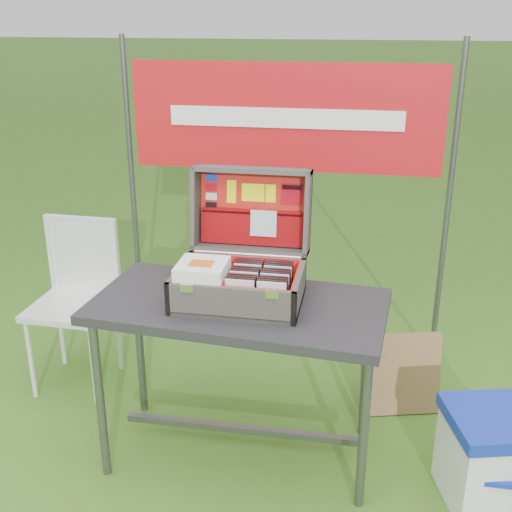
% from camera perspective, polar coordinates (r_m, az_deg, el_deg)
% --- Properties ---
extents(ground, '(80.00, 80.00, 0.00)m').
position_cam_1_polar(ground, '(2.88, -0.93, -18.12)').
color(ground, '#436A1F').
rests_on(ground, ground).
extents(table, '(1.21, 0.68, 0.73)m').
position_cam_1_polar(table, '(2.74, -1.48, -10.99)').
color(table, '#262628').
rests_on(table, ground).
extents(table_top, '(1.21, 0.68, 0.04)m').
position_cam_1_polar(table_top, '(2.57, -1.56, -4.49)').
color(table_top, '#262628').
rests_on(table_top, ground).
extents(table_leg_fl, '(0.04, 0.04, 0.69)m').
position_cam_1_polar(table_leg_fl, '(2.71, -13.67, -12.58)').
color(table_leg_fl, '#59595B').
rests_on(table_leg_fl, ground).
extents(table_leg_fr, '(0.04, 0.04, 0.69)m').
position_cam_1_polar(table_leg_fr, '(2.52, 9.56, -15.11)').
color(table_leg_fr, '#59595B').
rests_on(table_leg_fr, ground).
extents(table_leg_bl, '(0.04, 0.04, 0.69)m').
position_cam_1_polar(table_leg_bl, '(3.07, -10.28, -7.96)').
color(table_leg_bl, '#59595B').
rests_on(table_leg_bl, ground).
extents(table_leg_br, '(0.04, 0.04, 0.69)m').
position_cam_1_polar(table_leg_br, '(2.90, 9.76, -9.75)').
color(table_leg_br, '#59595B').
rests_on(table_leg_br, ground).
extents(table_brace, '(1.01, 0.03, 0.03)m').
position_cam_1_polar(table_brace, '(2.88, -1.44, -15.11)').
color(table_brace, '#59595B').
rests_on(table_brace, ground).
extents(suitcase, '(0.50, 0.52, 0.48)m').
position_cam_1_polar(suitcase, '(2.53, -1.30, 1.41)').
color(suitcase, '#5B544C').
rests_on(suitcase, table).
extents(suitcase_base_bottom, '(0.50, 0.36, 0.02)m').
position_cam_1_polar(suitcase_base_bottom, '(2.56, -1.53, -3.86)').
color(suitcase_base_bottom, '#5B544C').
rests_on(suitcase_base_bottom, table_top).
extents(suitcase_base_wall_front, '(0.50, 0.02, 0.13)m').
position_cam_1_polar(suitcase_base_wall_front, '(2.39, -2.35, -4.30)').
color(suitcase_base_wall_front, '#5B544C').
rests_on(suitcase_base_wall_front, table_top).
extents(suitcase_base_wall_back, '(0.50, 0.02, 0.13)m').
position_cam_1_polar(suitcase_base_wall_back, '(2.69, -0.82, -1.27)').
color(suitcase_base_wall_back, '#5B544C').
rests_on(suitcase_base_wall_back, table_top).
extents(suitcase_base_wall_left, '(0.02, 0.36, 0.13)m').
position_cam_1_polar(suitcase_base_wall_left, '(2.59, -6.72, -2.30)').
color(suitcase_base_wall_left, '#5B544C').
rests_on(suitcase_base_wall_left, table_top).
extents(suitcase_base_wall_right, '(0.02, 0.36, 0.13)m').
position_cam_1_polar(suitcase_base_wall_right, '(2.51, 3.84, -3.08)').
color(suitcase_base_wall_right, '#5B544C').
rests_on(suitcase_base_wall_right, table_top).
extents(suitcase_liner_floor, '(0.46, 0.32, 0.01)m').
position_cam_1_polar(suitcase_liner_floor, '(2.56, -1.53, -3.60)').
color(suitcase_liner_floor, red).
rests_on(suitcase_liner_floor, suitcase_base_bottom).
extents(suitcase_latch_left, '(0.05, 0.01, 0.03)m').
position_cam_1_polar(suitcase_latch_left, '(2.40, -6.17, -2.86)').
color(suitcase_latch_left, silver).
rests_on(suitcase_latch_left, suitcase_base_wall_front).
extents(suitcase_latch_right, '(0.05, 0.01, 0.03)m').
position_cam_1_polar(suitcase_latch_right, '(2.33, 1.43, -3.44)').
color(suitcase_latch_right, silver).
rests_on(suitcase_latch_right, suitcase_base_wall_front).
extents(suitcase_hinge, '(0.45, 0.02, 0.02)m').
position_cam_1_polar(suitcase_hinge, '(2.67, -0.79, 0.13)').
color(suitcase_hinge, silver).
rests_on(suitcase_hinge, suitcase_base_wall_back).
extents(suitcase_lid_back, '(0.50, 0.07, 0.36)m').
position_cam_1_polar(suitcase_lid_back, '(2.76, -0.22, 4.30)').
color(suitcase_lid_back, '#5B544C').
rests_on(suitcase_lid_back, suitcase_base_wall_back).
extents(suitcase_lid_rim_far, '(0.50, 0.13, 0.04)m').
position_cam_1_polar(suitcase_lid_rim_far, '(2.68, -0.36, 7.66)').
color(suitcase_lid_rim_far, '#5B544C').
rests_on(suitcase_lid_rim_far, suitcase_lid_back).
extents(suitcase_lid_rim_near, '(0.50, 0.13, 0.04)m').
position_cam_1_polar(suitcase_lid_rim_near, '(2.74, -0.52, 0.64)').
color(suitcase_lid_rim_near, '#5B544C').
rests_on(suitcase_lid_rim_near, suitcase_lid_back).
extents(suitcase_lid_rim_left, '(0.02, 0.18, 0.37)m').
position_cam_1_polar(suitcase_lid_rim_left, '(2.76, -5.35, 4.36)').
color(suitcase_lid_rim_left, '#5B544C').
rests_on(suitcase_lid_rim_left, suitcase_lid_back).
extents(suitcase_lid_rim_right, '(0.02, 0.18, 0.37)m').
position_cam_1_polar(suitcase_lid_rim_right, '(2.67, 4.62, 3.84)').
color(suitcase_lid_rim_right, '#5B544C').
rests_on(suitcase_lid_rim_right, suitcase_lid_back).
extents(suitcase_lid_liner, '(0.45, 0.05, 0.31)m').
position_cam_1_polar(suitcase_lid_liner, '(2.75, -0.27, 4.26)').
color(suitcase_lid_liner, red).
rests_on(suitcase_lid_liner, suitcase_lid_back).
extents(suitcase_liner_wall_front, '(0.46, 0.01, 0.11)m').
position_cam_1_polar(suitcase_liner_wall_front, '(2.40, -2.29, -3.96)').
color(suitcase_liner_wall_front, red).
rests_on(suitcase_liner_wall_front, suitcase_base_bottom).
extents(suitcase_liner_wall_back, '(0.46, 0.01, 0.11)m').
position_cam_1_polar(suitcase_liner_wall_back, '(2.68, -0.87, -1.18)').
color(suitcase_liner_wall_back, red).
rests_on(suitcase_liner_wall_back, suitcase_base_bottom).
extents(suitcase_liner_wall_left, '(0.01, 0.32, 0.11)m').
position_cam_1_polar(suitcase_liner_wall_left, '(2.59, -6.46, -2.12)').
color(suitcase_liner_wall_left, red).
rests_on(suitcase_liner_wall_left, suitcase_base_bottom).
extents(suitcase_liner_wall_right, '(0.01, 0.32, 0.11)m').
position_cam_1_polar(suitcase_liner_wall_right, '(2.50, 3.55, -2.85)').
color(suitcase_liner_wall_right, red).
rests_on(suitcase_liner_wall_right, suitcase_base_bottom).
extents(suitcase_lid_pocket, '(0.44, 0.05, 0.15)m').
position_cam_1_polar(suitcase_lid_pocket, '(2.74, -0.38, 2.50)').
color(suitcase_lid_pocket, maroon).
rests_on(suitcase_lid_pocket, suitcase_lid_liner).
extents(suitcase_pocket_edge, '(0.43, 0.02, 0.02)m').
position_cam_1_polar(suitcase_pocket_edge, '(2.72, -0.37, 3.95)').
color(suitcase_pocket_edge, maroon).
rests_on(suitcase_pocket_edge, suitcase_lid_pocket).
extents(suitcase_pocket_cd, '(0.11, 0.02, 0.11)m').
position_cam_1_polar(suitcase_pocket_cd, '(2.71, 0.67, 2.92)').
color(suitcase_pocket_cd, silver).
rests_on(suitcase_pocket_cd, suitcase_lid_pocket).
extents(lid_sticker_cc_a, '(0.05, 0.01, 0.03)m').
position_cam_1_polar(lid_sticker_cc_a, '(2.76, -3.99, 6.95)').
color(lid_sticker_cc_a, '#1933B2').
rests_on(lid_sticker_cc_a, suitcase_lid_liner).
extents(lid_sticker_cc_b, '(0.05, 0.01, 0.03)m').
position_cam_1_polar(lid_sticker_cc_b, '(2.77, -3.99, 6.13)').
color(lid_sticker_cc_b, '#B10616').
rests_on(lid_sticker_cc_b, suitcase_lid_liner).
extents(lid_sticker_cc_c, '(0.05, 0.01, 0.03)m').
position_cam_1_polar(lid_sticker_cc_c, '(2.77, -4.00, 5.31)').
color(lid_sticker_cc_c, white).
rests_on(lid_sticker_cc_c, suitcase_lid_liner).
extents(lid_sticker_cc_d, '(0.05, 0.01, 0.03)m').
position_cam_1_polar(lid_sticker_cc_d, '(2.78, -4.01, 4.49)').
color(lid_sticker_cc_d, black).
rests_on(lid_sticker_cc_d, suitcase_lid_liner).
extents(lid_card_neon_tall, '(0.04, 0.02, 0.10)m').
position_cam_1_polar(lid_card_neon_tall, '(2.75, -2.19, 5.74)').
color(lid_card_neon_tall, '#EAFA0B').
rests_on(lid_card_neon_tall, suitcase_lid_liner).
extents(lid_card_neon_main, '(0.10, 0.01, 0.08)m').
position_cam_1_polar(lid_card_neon_main, '(2.73, -0.26, 5.65)').
color(lid_card_neon_main, '#EAFA0B').
rests_on(lid_card_neon_main, suitcase_lid_liner).
extents(lid_card_neon_small, '(0.04, 0.01, 0.08)m').
position_cam_1_polar(lid_card_neon_small, '(2.72, 1.31, 5.58)').
color(lid_card_neon_small, '#EAFA0B').
rests_on(lid_card_neon_small, suitcase_lid_liner).
extents(lid_sticker_band, '(0.09, 0.02, 0.09)m').
position_cam_1_polar(lid_sticker_band, '(2.71, 3.18, 5.48)').
color(lid_sticker_band, '#B10616').
rests_on(lid_sticker_band, suitcase_lid_liner).
extents(lid_sticker_band_bar, '(0.08, 0.01, 0.02)m').
position_cam_1_polar(lid_sticker_band_bar, '(2.70, 3.20, 6.11)').
color(lid_sticker_band_bar, black).
rests_on(lid_sticker_band_bar, suitcase_lid_liner).
extents(cd_left_0, '(0.11, 0.01, 0.13)m').
position_cam_1_polar(cd_left_0, '(2.41, -1.45, -3.53)').
color(cd_left_0, silver).
rests_on(cd_left_0, suitcase_liner_floor).
extents(cd_left_1, '(0.11, 0.01, 0.13)m').
position_cam_1_polar(cd_left_1, '(2.42, -1.36, -3.34)').
color(cd_left_1, black).
rests_on(cd_left_1, suitcase_liner_floor).
extents(cd_left_2, '(0.11, 0.01, 0.13)m').
position_cam_1_polar(cd_left_2, '(2.44, -1.27, -3.15)').
color(cd_left_2, black).
rests_on(cd_left_2, suitcase_liner_floor).
extents(cd_left_3, '(0.11, 0.01, 0.13)m').
position_cam_1_polar(cd_left_3, '(2.46, -1.18, -2.97)').
color(cd_left_3, black).
rests_on(cd_left_3, suitcase_liner_floor).
extents(cd_left_4, '(0.11, 0.01, 0.13)m').
position_cam_1_polar(cd_left_4, '(2.48, -1.09, -2.79)').
color(cd_left_4, silver).
rests_on(cd_left_4, suitcase_liner_floor).
extents(cd_left_5, '(0.11, 0.01, 0.13)m').
position_cam_1_polar(cd_left_5, '(2.49, -1.01, -2.61)').
color(cd_left_5, black).
rests_on(cd_left_5, suitcase_liner_floor).
extents(cd_left_6, '(0.11, 0.01, 0.13)m').
position_cam_1_polar(cd_left_6, '(2.51, -0.92, -2.43)').
color(cd_left_6, black).
rests_on(cd_left_6, suitcase_liner_floor).
extents(cd_left_7, '(0.11, 0.01, 0.13)m').
position_cam_1_polar(cd_left_7, '(2.53, -0.83, -2.26)').
color(cd_left_7, black).
rests_on(cd_left_7, suitcase_liner_floor).
extents(cd_left_8, '(0.11, 0.01, 0.13)m').
position_cam_1_polar(cd_left_8, '(2.55, -0.75, -2.08)').
color(cd_left_8, silver).
rests_on(cd_left_8, suitcase_liner_floor).
extents(cd_left_9, '(0.11, 0.01, 0.13)m').
position_cam_1_polar(cd_left_9, '(2.56, -0.67, -1.91)').
color(cd_left_9, black).
rests_on(cd_left_9, suitcase_liner_floor).
extents(cd_left_10, '(0.11, 0.01, 0.13)m').
position_cam_1_polar(cd_left_10, '(2.58, -0.59, -1.75)').
color(cd_left_10, black).
rests_on(cd_left_10, suitcase_liner_floor).
extents(cd_left_11, '(0.11, 0.01, 0.13)m').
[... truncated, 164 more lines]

